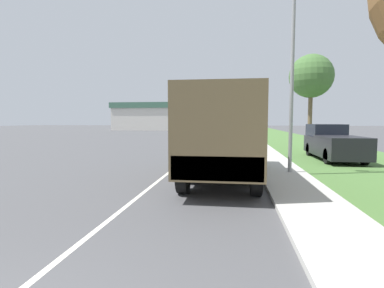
% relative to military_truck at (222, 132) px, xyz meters
% --- Properties ---
extents(ground_plane, '(180.00, 180.00, 0.00)m').
position_rel_military_truck_xyz_m(ground_plane, '(-2.20, 30.53, -1.71)').
color(ground_plane, '#4C4C4F').
extents(lane_centre_stripe, '(0.12, 120.00, 0.00)m').
position_rel_military_truck_xyz_m(lane_centre_stripe, '(-2.20, 30.53, -1.71)').
color(lane_centre_stripe, silver).
rests_on(lane_centre_stripe, ground).
extents(sidewalk_right, '(1.80, 120.00, 0.12)m').
position_rel_military_truck_xyz_m(sidewalk_right, '(2.30, 30.53, -1.65)').
color(sidewalk_right, beige).
rests_on(sidewalk_right, ground).
extents(grass_strip_right, '(7.00, 120.00, 0.02)m').
position_rel_military_truck_xyz_m(grass_strip_right, '(6.70, 30.53, -1.70)').
color(grass_strip_right, '#4C7538').
rests_on(grass_strip_right, ground).
extents(military_truck, '(2.36, 7.36, 3.08)m').
position_rel_military_truck_xyz_m(military_truck, '(0.00, 0.00, 0.00)').
color(military_truck, '#545B3D').
rests_on(military_truck, ground).
extents(car_nearest_ahead, '(1.83, 4.11, 1.61)m').
position_rel_military_truck_xyz_m(car_nearest_ahead, '(-0.12, 11.98, -1.00)').
color(car_nearest_ahead, black).
rests_on(car_nearest_ahead, ground).
extents(car_second_ahead, '(1.80, 4.74, 1.38)m').
position_rel_military_truck_xyz_m(car_second_ahead, '(-0.36, 23.39, -1.08)').
color(car_second_ahead, silver).
rests_on(car_second_ahead, ground).
extents(pickup_truck, '(1.91, 5.38, 1.88)m').
position_rel_military_truck_xyz_m(pickup_truck, '(5.71, 6.42, -0.81)').
color(pickup_truck, black).
rests_on(pickup_truck, grass_strip_right).
extents(lamp_post, '(1.69, 0.24, 8.20)m').
position_rel_military_truck_xyz_m(lamp_post, '(2.37, 1.21, 3.20)').
color(lamp_post, gray).
rests_on(lamp_post, sidewalk_right).
extents(tree_mid_right, '(3.05, 3.05, 6.74)m').
position_rel_military_truck_xyz_m(tree_mid_right, '(5.76, 11.73, 3.48)').
color(tree_mid_right, brown).
rests_on(tree_mid_right, grass_strip_right).
extents(building_distant, '(15.28, 14.10, 6.03)m').
position_rel_military_truck_xyz_m(building_distant, '(-18.70, 58.02, 1.34)').
color(building_distant, beige).
rests_on(building_distant, ground).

